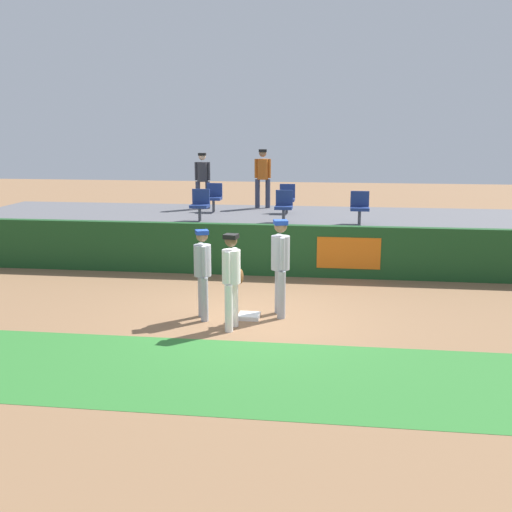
{
  "coord_description": "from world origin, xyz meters",
  "views": [
    {
      "loc": [
        1.56,
        -11.0,
        3.54
      ],
      "look_at": [
        -0.06,
        1.07,
        1.0
      ],
      "focal_mm": 43.2,
      "sensor_mm": 36.0,
      "label": 1
    }
  ],
  "objects_px": {
    "seat_front_right": "(360,206)",
    "spectator_capped": "(263,174)",
    "player_runner_visitor": "(280,261)",
    "first_base": "(249,316)",
    "seat_back_center": "(287,197)",
    "seat_front_left": "(200,203)",
    "seat_back_left": "(214,196)",
    "seat_front_center": "(284,205)",
    "spectator_hooded": "(203,177)",
    "player_coach_visitor": "(203,268)",
    "player_fielder_home": "(232,275)"
  },
  "relations": [
    {
      "from": "seat_back_left",
      "to": "seat_front_right",
      "type": "bearing_deg",
      "value": -23.17
    },
    {
      "from": "player_fielder_home",
      "to": "seat_back_center",
      "type": "bearing_deg",
      "value": -174.2
    },
    {
      "from": "player_fielder_home",
      "to": "seat_front_left",
      "type": "xyz_separation_m",
      "value": [
        -1.83,
        5.61,
        0.57
      ]
    },
    {
      "from": "spectator_capped",
      "to": "player_fielder_home",
      "type": "bearing_deg",
      "value": 87.36
    },
    {
      "from": "first_base",
      "to": "seat_back_center",
      "type": "relative_size",
      "value": 0.48
    },
    {
      "from": "first_base",
      "to": "seat_front_center",
      "type": "distance_m",
      "value": 5.19
    },
    {
      "from": "player_runner_visitor",
      "to": "seat_front_left",
      "type": "relative_size",
      "value": 2.21
    },
    {
      "from": "seat_back_center",
      "to": "spectator_hooded",
      "type": "xyz_separation_m",
      "value": [
        -2.65,
        0.67,
        0.51
      ]
    },
    {
      "from": "first_base",
      "to": "seat_front_right",
      "type": "height_order",
      "value": "seat_front_right"
    },
    {
      "from": "seat_back_center",
      "to": "spectator_hooded",
      "type": "relative_size",
      "value": 0.49
    },
    {
      "from": "seat_front_center",
      "to": "seat_front_right",
      "type": "distance_m",
      "value": 1.97
    },
    {
      "from": "player_fielder_home",
      "to": "seat_back_center",
      "type": "xyz_separation_m",
      "value": [
        0.35,
        7.41,
        0.57
      ]
    },
    {
      "from": "seat_front_right",
      "to": "seat_back_center",
      "type": "bearing_deg",
      "value": 138.52
    },
    {
      "from": "seat_front_center",
      "to": "seat_front_left",
      "type": "bearing_deg",
      "value": 179.99
    },
    {
      "from": "seat_front_right",
      "to": "spectator_hooded",
      "type": "bearing_deg",
      "value": 152.18
    },
    {
      "from": "player_fielder_home",
      "to": "spectator_capped",
      "type": "relative_size",
      "value": 0.96
    },
    {
      "from": "spectator_capped",
      "to": "spectator_hooded",
      "type": "bearing_deg",
      "value": 7.32
    },
    {
      "from": "player_runner_visitor",
      "to": "seat_front_left",
      "type": "distance_m",
      "value": 5.41
    },
    {
      "from": "player_runner_visitor",
      "to": "seat_back_left",
      "type": "distance_m",
      "value": 7.03
    },
    {
      "from": "seat_front_left",
      "to": "seat_front_center",
      "type": "bearing_deg",
      "value": -0.01
    },
    {
      "from": "seat_front_center",
      "to": "seat_back_center",
      "type": "distance_m",
      "value": 1.8
    },
    {
      "from": "player_fielder_home",
      "to": "seat_front_center",
      "type": "height_order",
      "value": "seat_front_center"
    },
    {
      "from": "seat_back_left",
      "to": "spectator_hooded",
      "type": "xyz_separation_m",
      "value": [
        -0.48,
        0.67,
        0.51
      ]
    },
    {
      "from": "seat_front_left",
      "to": "seat_back_left",
      "type": "bearing_deg",
      "value": 89.7
    },
    {
      "from": "seat_front_right",
      "to": "spectator_capped",
      "type": "relative_size",
      "value": 0.47
    },
    {
      "from": "seat_back_left",
      "to": "seat_front_right",
      "type": "xyz_separation_m",
      "value": [
        4.21,
        -1.8,
        0.0
      ]
    },
    {
      "from": "player_runner_visitor",
      "to": "seat_front_right",
      "type": "bearing_deg",
      "value": 147.03
    },
    {
      "from": "player_runner_visitor",
      "to": "player_coach_visitor",
      "type": "distance_m",
      "value": 1.47
    },
    {
      "from": "player_fielder_home",
      "to": "seat_back_center",
      "type": "height_order",
      "value": "seat_back_center"
    },
    {
      "from": "player_runner_visitor",
      "to": "seat_back_center",
      "type": "xyz_separation_m",
      "value": [
        -0.43,
        6.51,
        0.49
      ]
    },
    {
      "from": "player_fielder_home",
      "to": "player_coach_visitor",
      "type": "distance_m",
      "value": 0.83
    },
    {
      "from": "player_fielder_home",
      "to": "player_coach_visitor",
      "type": "bearing_deg",
      "value": -120.42
    },
    {
      "from": "seat_front_center",
      "to": "seat_front_right",
      "type": "bearing_deg",
      "value": 0.01
    },
    {
      "from": "player_coach_visitor",
      "to": "player_fielder_home",
      "type": "bearing_deg",
      "value": 29.61
    },
    {
      "from": "player_coach_visitor",
      "to": "spectator_hooded",
      "type": "relative_size",
      "value": 1.0
    },
    {
      "from": "seat_back_left",
      "to": "seat_front_left",
      "type": "xyz_separation_m",
      "value": [
        -0.01,
        -1.8,
        0.0
      ]
    },
    {
      "from": "player_fielder_home",
      "to": "spectator_capped",
      "type": "height_order",
      "value": "spectator_capped"
    },
    {
      "from": "first_base",
      "to": "player_coach_visitor",
      "type": "relative_size",
      "value": 0.24
    },
    {
      "from": "seat_front_right",
      "to": "seat_front_center",
      "type": "bearing_deg",
      "value": -179.99
    },
    {
      "from": "seat_back_left",
      "to": "seat_back_center",
      "type": "bearing_deg",
      "value": -0.0
    },
    {
      "from": "spectator_hooded",
      "to": "spectator_capped",
      "type": "distance_m",
      "value": 1.85
    },
    {
      "from": "player_runner_visitor",
      "to": "seat_back_center",
      "type": "bearing_deg",
      "value": 169.63
    },
    {
      "from": "seat_back_left",
      "to": "spectator_hooded",
      "type": "relative_size",
      "value": 0.49
    },
    {
      "from": "seat_front_center",
      "to": "spectator_hooded",
      "type": "xyz_separation_m",
      "value": [
        -2.72,
        2.47,
        0.51
      ]
    },
    {
      "from": "player_fielder_home",
      "to": "spectator_capped",
      "type": "bearing_deg",
      "value": -168.13
    },
    {
      "from": "player_coach_visitor",
      "to": "seat_front_left",
      "type": "relative_size",
      "value": 2.02
    },
    {
      "from": "player_runner_visitor",
      "to": "seat_front_right",
      "type": "height_order",
      "value": "seat_front_right"
    },
    {
      "from": "player_fielder_home",
      "to": "spectator_hooded",
      "type": "xyz_separation_m",
      "value": [
        -2.3,
        8.09,
        1.08
      ]
    },
    {
      "from": "first_base",
      "to": "seat_back_center",
      "type": "bearing_deg",
      "value": 88.83
    },
    {
      "from": "player_coach_visitor",
      "to": "player_runner_visitor",
      "type": "bearing_deg",
      "value": 83.69
    }
  ]
}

